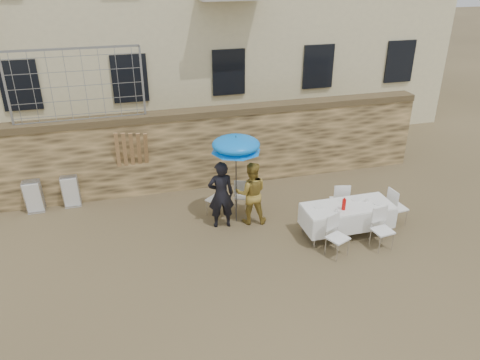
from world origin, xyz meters
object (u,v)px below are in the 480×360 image
object	(u,v)px
banquet_table	(348,207)
table_chair_front_left	(338,237)
umbrella	(236,147)
table_chair_back	(339,200)
woman_dress	(251,193)
soda_bottle	(344,205)
table_chair_side	(397,207)
chair_stack_left	(34,194)
chair_stack_right	(71,190)
man_suit	(221,195)
couple_chair_left	(216,198)
couple_chair_right	(243,195)
table_chair_front_right	(383,230)

from	to	relation	value
banquet_table	table_chair_front_left	size ratio (longest dim) A/B	2.19
umbrella	table_chair_back	bearing A→B (deg)	-9.91
woman_dress	soda_bottle	distance (m)	2.23
woman_dress	table_chair_side	size ratio (longest dim) A/B	1.66
woman_dress	chair_stack_left	distance (m)	5.61
soda_bottle	chair_stack_left	xyz separation A→B (m)	(-7.02, 3.35, -0.45)
soda_bottle	chair_stack_right	world-z (taller)	soda_bottle
man_suit	banquet_table	distance (m)	2.99
chair_stack_left	table_chair_back	bearing A→B (deg)	-17.94
woman_dress	umbrella	xyz separation A→B (m)	(-0.35, 0.10, 1.20)
umbrella	couple_chair_left	xyz separation A→B (m)	(-0.40, 0.45, -1.52)
couple_chair_left	couple_chair_right	bearing A→B (deg)	140.71
couple_chair_left	couple_chair_right	xyz separation A→B (m)	(0.70, 0.00, 0.00)
woman_dress	chair_stack_left	size ratio (longest dim) A/B	1.73
couple_chair_right	chair_stack_left	size ratio (longest dim) A/B	1.04
umbrella	table_chair_front_left	bearing A→B (deg)	-48.62
table_chair_side	chair_stack_right	world-z (taller)	table_chair_side
umbrella	table_chair_front_right	bearing A→B (deg)	-34.93
banquet_table	table_chair_back	world-z (taller)	table_chair_back
chair_stack_right	chair_stack_left	bearing A→B (deg)	180.00
man_suit	chair_stack_right	world-z (taller)	man_suit
man_suit	couple_chair_left	bearing A→B (deg)	-85.61
table_chair_back	chair_stack_left	distance (m)	7.80
couple_chair_right	chair_stack_right	xyz separation A→B (m)	(-4.26, 1.51, -0.02)
table_chair_front_left	chair_stack_right	size ratio (longest dim) A/B	1.04
woman_dress	table_chair_front_right	size ratio (longest dim) A/B	1.66
umbrella	chair_stack_right	distance (m)	4.68
woman_dress	banquet_table	distance (m)	2.31
couple_chair_left	soda_bottle	distance (m)	3.18
table_chair_front_left	chair_stack_right	xyz separation A→B (m)	(-5.72, 3.95, -0.02)
banquet_table	table_chair_front_right	size ratio (longest dim) A/B	2.19
soda_bottle	chair_stack_left	size ratio (longest dim) A/B	0.28
soda_bottle	umbrella	bearing A→B (deg)	147.10
woman_dress	table_chair_front_right	world-z (taller)	woman_dress
banquet_table	table_chair_side	size ratio (longest dim) A/B	2.19
couple_chair_left	table_chair_side	xyz separation A→B (m)	(4.16, -1.60, 0.00)
table_chair_side	chair_stack_left	world-z (taller)	table_chair_side
chair_stack_right	table_chair_front_left	bearing A→B (deg)	-34.64
umbrella	table_chair_front_right	xyz separation A→B (m)	(2.86, -2.00, -1.52)
table_chair_back	table_chair_side	xyz separation A→B (m)	(1.20, -0.70, 0.00)
table_chair_side	chair_stack_right	distance (m)	8.32
couple_chair_left	table_chair_front_left	bearing A→B (deg)	92.13
chair_stack_right	table_chair_side	bearing A→B (deg)	-21.89
soda_bottle	table_chair_front_left	xyz separation A→B (m)	(-0.40, -0.60, -0.43)
soda_bottle	table_chair_back	world-z (taller)	soda_bottle
umbrella	banquet_table	size ratio (longest dim) A/B	1.00
couple_chair_left	umbrella	bearing A→B (deg)	92.34
table_chair_front_right	couple_chair_left	bearing A→B (deg)	136.48
man_suit	couple_chair_right	distance (m)	0.97
table_chair_front_left	man_suit	bearing A→B (deg)	115.90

